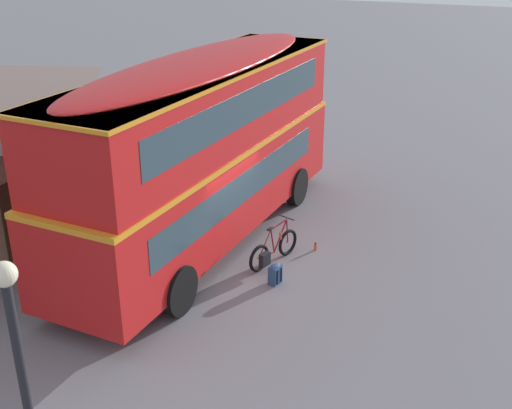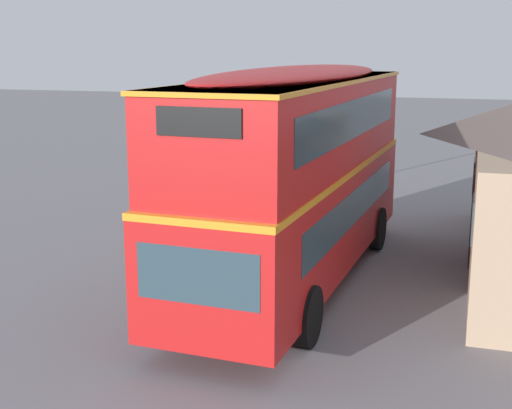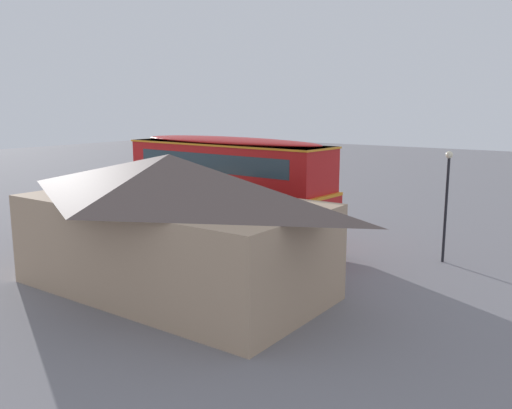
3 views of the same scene
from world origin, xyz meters
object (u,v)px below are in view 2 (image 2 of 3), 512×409
Objects in this scene: double_decker_bus at (299,166)px; street_lamp at (295,118)px; backpack_on_ground at (217,245)px; water_bottle_red_squeeze at (174,273)px; touring_bicycle at (220,251)px.

double_decker_bus is 2.39× the size of street_lamp.
backpack_on_ground is at bearing -119.64° from double_decker_bus.
double_decker_bus is 9.40m from street_lamp.
backpack_on_ground is 2.33× the size of water_bottle_red_squeeze.
double_decker_bus is 3.82m from water_bottle_red_squeeze.
touring_bicycle is 8.88m from street_lamp.
touring_bicycle is 0.39× the size of street_lamp.
street_lamp is (-7.70, 0.05, 2.50)m from backpack_on_ground.
street_lamp is at bearing -177.74° from touring_bicycle.
backpack_on_ground is at bearing -0.39° from street_lamp.
backpack_on_ground is at bearing -155.27° from touring_bicycle.
double_decker_bus reaches higher than backpack_on_ground.
water_bottle_red_squeeze is 0.05× the size of street_lamp.
street_lamp is at bearing 177.58° from water_bottle_red_squeeze.
double_decker_bus is at bearing 14.71° from street_lamp.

